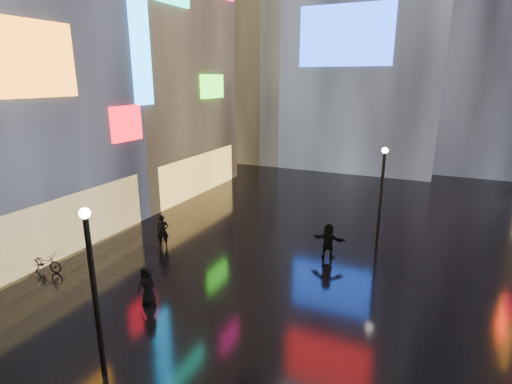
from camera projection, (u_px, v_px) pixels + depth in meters
The scene contains 10 objects.
ground at pixel (319, 245), 21.07m from camera, with size 140.00×140.00×0.00m, color black.
building_left_far at pixel (139, 44), 29.69m from camera, with size 10.28×12.00×22.00m.
tower_flank_left at pixel (253, 34), 42.35m from camera, with size 10.00×10.00×26.00m, color black.
lamp_near at pixel (94, 285), 11.11m from camera, with size 0.30×0.30×5.20m.
lamp_far at pixel (381, 191), 20.36m from camera, with size 0.30×0.30×5.20m.
pedestrian_4 at pixel (147, 285), 15.42m from camera, with size 0.77×0.50×1.58m, color black.
pedestrian_5 at pixel (328, 241), 19.38m from camera, with size 1.63×0.52×1.76m, color black.
pedestrian_6 at pixel (163, 231), 20.63m from camera, with size 0.63×0.42×1.74m, color black.
umbrella_2 at pixel (145, 256), 15.08m from camera, with size 0.96×0.98×0.88m, color black.
bicycle at pixel (44, 263), 18.05m from camera, with size 0.60×1.72×0.91m, color black.
Camera 1 is at (5.06, 0.88, 8.48)m, focal length 28.00 mm.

